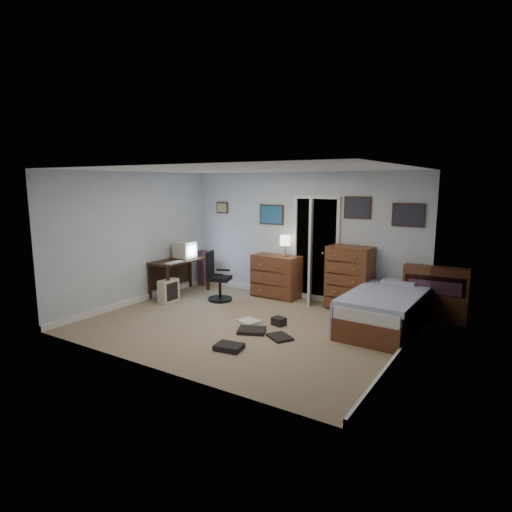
{
  "coord_description": "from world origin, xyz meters",
  "views": [
    {
      "loc": [
        3.74,
        -5.57,
        2.3
      ],
      "look_at": [
        0.03,
        0.3,
        1.1
      ],
      "focal_mm": 30.0,
      "sensor_mm": 36.0,
      "label": 1
    }
  ],
  "objects_px": {
    "computer_desk": "(176,267)",
    "tall_dresser": "(350,278)",
    "office_chair": "(217,282)",
    "low_dresser": "(276,276)",
    "bed": "(385,310)"
  },
  "relations": [
    {
      "from": "computer_desk",
      "to": "tall_dresser",
      "type": "height_order",
      "value": "tall_dresser"
    },
    {
      "from": "office_chair",
      "to": "low_dresser",
      "type": "distance_m",
      "value": 1.2
    },
    {
      "from": "computer_desk",
      "to": "low_dresser",
      "type": "distance_m",
      "value": 2.08
    },
    {
      "from": "office_chair",
      "to": "bed",
      "type": "relative_size",
      "value": 0.48
    },
    {
      "from": "computer_desk",
      "to": "office_chair",
      "type": "height_order",
      "value": "office_chair"
    },
    {
      "from": "low_dresser",
      "to": "bed",
      "type": "relative_size",
      "value": 0.48
    },
    {
      "from": "tall_dresser",
      "to": "bed",
      "type": "bearing_deg",
      "value": -35.51
    },
    {
      "from": "low_dresser",
      "to": "tall_dresser",
      "type": "bearing_deg",
      "value": 1.34
    },
    {
      "from": "tall_dresser",
      "to": "low_dresser",
      "type": "bearing_deg",
      "value": -176.94
    },
    {
      "from": "low_dresser",
      "to": "bed",
      "type": "distance_m",
      "value": 2.51
    },
    {
      "from": "computer_desk",
      "to": "office_chair",
      "type": "relative_size",
      "value": 1.32
    },
    {
      "from": "tall_dresser",
      "to": "bed",
      "type": "relative_size",
      "value": 0.58
    },
    {
      "from": "computer_desk",
      "to": "office_chair",
      "type": "xyz_separation_m",
      "value": [
        1.03,
        0.04,
        -0.19
      ]
    },
    {
      "from": "office_chair",
      "to": "low_dresser",
      "type": "height_order",
      "value": "office_chair"
    },
    {
      "from": "low_dresser",
      "to": "tall_dresser",
      "type": "height_order",
      "value": "tall_dresser"
    }
  ]
}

